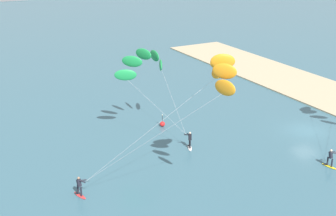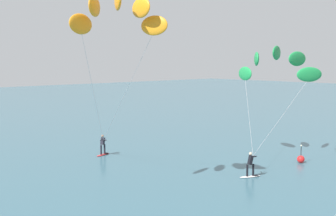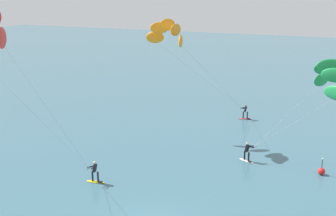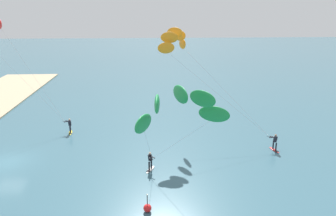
{
  "view_description": "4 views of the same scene",
  "coord_description": "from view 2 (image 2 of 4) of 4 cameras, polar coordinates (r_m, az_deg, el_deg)",
  "views": [
    {
      "loc": [
        -32.52,
        34.36,
        19.25
      ],
      "look_at": [
        -0.86,
        17.06,
        5.86
      ],
      "focal_mm": 49.97,
      "sensor_mm": 36.0,
      "label": 1
    },
    {
      "loc": [
        -20.23,
        -3.27,
        7.63
      ],
      "look_at": [
        -1.51,
        16.88,
        4.56
      ],
      "focal_mm": 45.17,
      "sensor_mm": 36.0,
      "label": 2
    },
    {
      "loc": [
        10.65,
        -21.02,
        14.01
      ],
      "look_at": [
        -4.33,
        11.44,
        4.29
      ],
      "focal_mm": 46.71,
      "sensor_mm": 36.0,
      "label": 3
    },
    {
      "loc": [
        27.96,
        13.04,
        13.54
      ],
      "look_at": [
        -0.18,
        14.62,
        4.81
      ],
      "focal_mm": 35.41,
      "sensor_mm": 36.0,
      "label": 4
    }
  ],
  "objects": [
    {
      "name": "kitesurfer_far_out",
      "position": [
        24.02,
        -6.88,
        11.58
      ],
      "size": [
        8.62,
        11.67,
        11.45
      ],
      "color": "red",
      "rests_on": "ground"
    },
    {
      "name": "kitesurfer_mid_water",
      "position": [
        33.44,
        14.31,
        5.42
      ],
      "size": [
        8.38,
        6.33,
        8.8
      ],
      "color": "white",
      "rests_on": "ground"
    },
    {
      "name": "marker_buoy",
      "position": [
        33.52,
        17.48,
        -6.57
      ],
      "size": [
        0.56,
        0.56,
        1.38
      ],
      "color": "red",
      "rests_on": "ground"
    }
  ]
}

